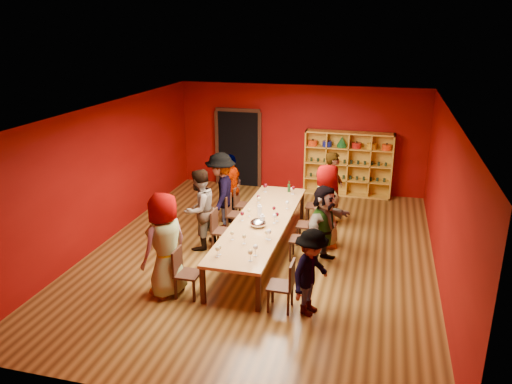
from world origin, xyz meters
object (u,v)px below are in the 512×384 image
at_px(person_left_2, 199,210).
at_px(spittoon_bowl, 258,223).
at_px(chair_person_left_4, 241,202).
at_px(chair_person_right_2, 304,237).
at_px(person_right_3, 326,206).
at_px(person_right_2, 324,224).
at_px(person_right_0, 311,272).
at_px(tasting_table, 261,223).
at_px(wine_bottle, 289,188).
at_px(person_left_3, 221,193).
at_px(chair_person_right_0, 285,283).
at_px(shelving_unit, 348,161).
at_px(chair_person_left_0, 184,270).
at_px(person_right_4, 333,189).
at_px(chair_person_right_3, 310,223).
at_px(person_left_0, 165,245).
at_px(chair_person_left_2, 219,228).
at_px(chair_person_left_3, 233,212).
at_px(chair_person_right_4, 318,204).
at_px(person_left_4, 231,188).

xyz_separation_m(person_left_2, spittoon_bowl, (1.36, -0.30, -0.05)).
bearing_deg(chair_person_left_4, chair_person_right_2, -42.32).
bearing_deg(chair_person_left_4, person_right_3, -21.86).
relative_size(person_right_2, person_right_3, 0.89).
distance_m(chair_person_left_4, person_right_2, 2.77).
bearing_deg(person_right_3, person_right_0, 164.49).
height_order(tasting_table, wine_bottle, wine_bottle).
height_order(person_left_2, person_left_3, person_left_3).
height_order(person_left_3, chair_person_right_0, person_left_3).
distance_m(shelving_unit, person_left_2, 5.15).
height_order(person_right_0, wine_bottle, person_right_0).
bearing_deg(wine_bottle, person_left_3, -144.62).
distance_m(tasting_table, shelving_unit, 4.55).
distance_m(chair_person_left_0, person_right_4, 4.55).
bearing_deg(chair_person_right_3, person_left_0, -127.95).
distance_m(chair_person_left_4, person_right_4, 2.22).
relative_size(chair_person_left_2, chair_person_left_4, 1.00).
relative_size(shelving_unit, chair_person_left_4, 2.70).
bearing_deg(chair_person_left_0, person_left_0, 180.00).
xyz_separation_m(tasting_table, chair_person_left_3, (-0.91, 0.95, -0.20)).
xyz_separation_m(chair_person_left_4, chair_person_right_4, (1.82, 0.38, 0.00)).
xyz_separation_m(chair_person_left_4, person_right_0, (2.24, -3.60, 0.25)).
height_order(chair_person_right_0, person_right_0, person_right_0).
bearing_deg(person_right_0, shelving_unit, 19.87).
height_order(chair_person_left_0, person_left_4, person_left_4).
distance_m(chair_person_left_2, person_left_2, 0.57).
bearing_deg(chair_person_left_3, chair_person_left_4, 90.00).
bearing_deg(shelving_unit, person_right_2, -91.37).
bearing_deg(chair_person_right_0, shelving_unit, 85.60).
xyz_separation_m(chair_person_left_3, person_right_0, (2.24, -2.95, 0.25)).
relative_size(chair_person_left_0, chair_person_left_3, 1.00).
relative_size(person_right_4, spittoon_bowl, 5.46).
relative_size(person_right_4, wine_bottle, 6.57).
height_order(chair_person_right_2, person_right_4, person_right_4).
bearing_deg(chair_person_left_3, person_left_0, -96.23).
distance_m(person_left_3, chair_person_right_0, 3.65).
bearing_deg(shelving_unit, person_right_4, -93.69).
distance_m(chair_person_left_3, chair_person_right_4, 2.09).
distance_m(tasting_table, person_left_3, 1.54).
distance_m(chair_person_right_3, wine_bottle, 1.43).
height_order(person_right_2, person_right_3, person_right_3).
bearing_deg(chair_person_left_2, chair_person_right_4, 48.08).
height_order(person_left_3, person_right_3, person_left_3).
distance_m(person_right_3, wine_bottle, 1.58).
bearing_deg(person_left_3, chair_person_right_3, 73.36).
bearing_deg(chair_person_left_0, person_left_4, 93.87).
relative_size(chair_person_left_4, person_right_0, 0.59).
bearing_deg(tasting_table, chair_person_left_0, -114.47).
bearing_deg(person_right_2, shelving_unit, 19.64).
xyz_separation_m(person_right_0, chair_person_right_2, (-0.42, 1.95, -0.25)).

